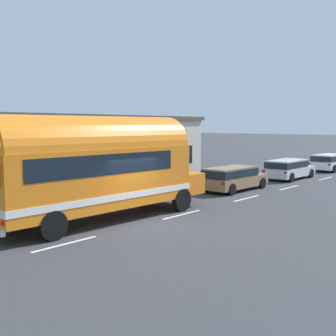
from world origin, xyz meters
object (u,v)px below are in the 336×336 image
(painted_bus, at_px, (87,164))
(car_third, at_px, (330,161))
(car_lead, at_px, (233,177))
(car_second, at_px, (288,168))

(painted_bus, xyz_separation_m, car_third, (0.08, 24.59, -1.52))
(car_lead, height_order, car_second, same)
(painted_bus, xyz_separation_m, car_second, (-0.09, 17.32, -1.51))
(car_lead, distance_m, car_third, 14.15)
(painted_bus, relative_size, car_second, 2.33)
(painted_bus, height_order, car_lead, painted_bus)
(car_lead, bearing_deg, painted_bus, -88.87)
(car_lead, distance_m, car_second, 6.88)
(painted_bus, xyz_separation_m, car_lead, (-0.21, 10.44, -1.51))
(car_lead, bearing_deg, car_second, 89.02)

